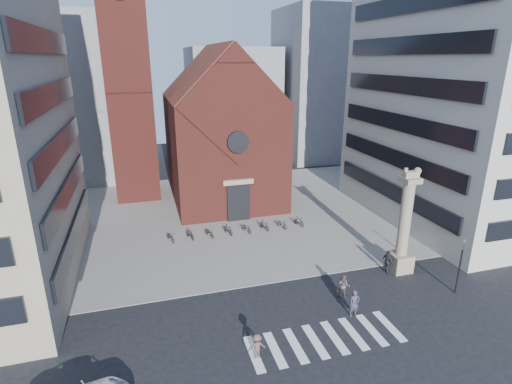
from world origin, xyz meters
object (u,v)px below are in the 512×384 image
at_px(pedestrian_2, 388,261).
at_px(scooter_0, 170,237).
at_px(pedestrian_0, 354,303).
at_px(pedestrian_1, 344,286).
at_px(traffic_light, 460,265).
at_px(lion_column, 404,231).

bearing_deg(pedestrian_2, scooter_0, 49.46).
bearing_deg(pedestrian_0, pedestrian_1, 81.49).
bearing_deg(pedestrian_0, traffic_light, 3.43).
distance_m(pedestrian_0, pedestrian_2, 6.99).
height_order(lion_column, traffic_light, lion_column).
height_order(lion_column, pedestrian_1, lion_column).
bearing_deg(pedestrian_2, traffic_light, -149.26).
distance_m(pedestrian_0, pedestrian_1, 2.19).
height_order(traffic_light, pedestrian_1, traffic_light).
bearing_deg(pedestrian_2, pedestrian_1, 106.17).
relative_size(pedestrian_1, scooter_0, 1.09).
height_order(traffic_light, scooter_0, traffic_light).
bearing_deg(lion_column, pedestrian_1, -160.47).
xyz_separation_m(traffic_light, pedestrian_0, (-8.59, -0.37, -1.32)).
distance_m(lion_column, pedestrian_0, 8.30).
bearing_deg(lion_column, scooter_0, 148.49).
relative_size(traffic_light, scooter_0, 2.61).
bearing_deg(traffic_light, pedestrian_1, 167.74).
relative_size(pedestrian_0, scooter_0, 1.17).
xyz_separation_m(lion_column, traffic_light, (1.99, -4.00, -1.17)).
height_order(pedestrian_1, scooter_0, pedestrian_1).
relative_size(pedestrian_0, pedestrian_2, 1.00).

